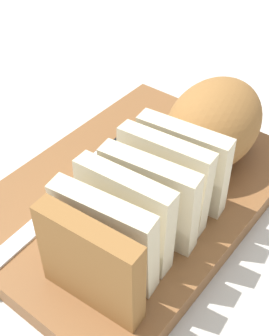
{
  "coord_description": "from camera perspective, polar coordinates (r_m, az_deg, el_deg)",
  "views": [
    {
      "loc": [
        0.31,
        0.26,
        0.41
      ],
      "look_at": [
        0.0,
        0.0,
        0.05
      ],
      "focal_mm": 49.17,
      "sensor_mm": 36.0,
      "label": 1
    }
  ],
  "objects": [
    {
      "name": "bread_loaf",
      "position": [
        0.52,
        6.2,
        1.47
      ],
      "size": [
        0.35,
        0.15,
        0.1
      ],
      "rotation": [
        0.0,
        0.0,
        0.11
      ],
      "color": "#996633",
      "rests_on": "cutting_board"
    },
    {
      "name": "crumb_near_knife",
      "position": [
        0.58,
        6.65,
        -0.47
      ],
      "size": [
        0.0,
        0.0,
        0.0
      ],
      "primitive_type": "sphere",
      "color": "#996633",
      "rests_on": "cutting_board"
    },
    {
      "name": "crumb_stray_right",
      "position": [
        0.55,
        4.27,
        -2.65
      ],
      "size": [
        0.01,
        0.01,
        0.01
      ],
      "primitive_type": "sphere",
      "color": "#996633",
      "rests_on": "cutting_board"
    },
    {
      "name": "cutting_board",
      "position": [
        0.57,
        0.0,
        -3.21
      ],
      "size": [
        0.4,
        0.28,
        0.02
      ],
      "primitive_type": "cube",
      "rotation": [
        0.0,
        0.0,
        0.03
      ],
      "color": "brown",
      "rests_on": "ground_plane"
    },
    {
      "name": "bread_knife",
      "position": [
        0.57,
        -4.28,
        0.38
      ],
      "size": [
        0.26,
        0.04,
        0.02
      ],
      "rotation": [
        0.0,
        0.0,
        0.08
      ],
      "color": "silver",
      "rests_on": "cutting_board"
    },
    {
      "name": "crumb_near_loaf",
      "position": [
        0.59,
        1.9,
        1.15
      ],
      "size": [
        0.0,
        0.0,
        0.0
      ],
      "primitive_type": "sphere",
      "color": "#996633",
      "rests_on": "cutting_board"
    },
    {
      "name": "ground_plane",
      "position": [
        0.58,
        0.0,
        -4.08
      ],
      "size": [
        3.0,
        3.0,
        0.0
      ],
      "primitive_type": "plane",
      "color": "beige"
    },
    {
      "name": "crumb_stray_left",
      "position": [
        0.59,
        -3.05,
        0.68
      ],
      "size": [
        0.0,
        0.0,
        0.0
      ],
      "primitive_type": "sphere",
      "color": "#996633",
      "rests_on": "cutting_board"
    }
  ]
}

